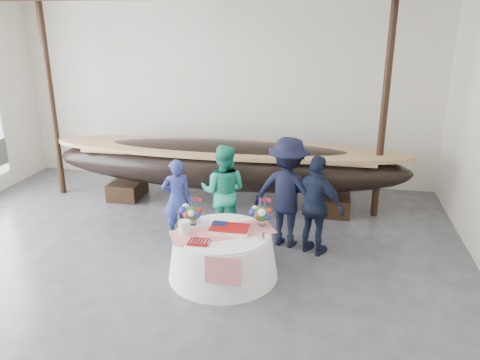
# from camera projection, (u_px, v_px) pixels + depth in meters

# --- Properties ---
(floor) EXTENTS (10.00, 12.00, 0.01)m
(floor) POSITION_uv_depth(u_px,v_px,m) (128.00, 322.00, 6.23)
(floor) COLOR #3D3D42
(floor) RESTS_ON ground
(wall_back) EXTENTS (10.00, 0.02, 4.50)m
(wall_back) POSITION_uv_depth(u_px,v_px,m) (225.00, 89.00, 11.07)
(wall_back) COLOR silver
(wall_back) RESTS_ON ground
(pavilion_structure) EXTENTS (9.80, 11.76, 4.50)m
(pavilion_structure) POSITION_uv_depth(u_px,v_px,m) (128.00, 3.00, 5.63)
(pavilion_structure) COLOR black
(pavilion_structure) RESTS_ON ground
(longboat_display) EXTENTS (7.60, 1.52, 1.43)m
(longboat_display) POSITION_uv_depth(u_px,v_px,m) (226.00, 164.00, 9.90)
(longboat_display) COLOR black
(longboat_display) RESTS_ON ground
(banquet_table) EXTENTS (1.71, 1.71, 0.74)m
(banquet_table) POSITION_uv_depth(u_px,v_px,m) (223.00, 254.00, 7.27)
(banquet_table) COLOR white
(banquet_table) RESTS_ON ground
(tabletop_items) EXTENTS (1.65, 1.23, 0.40)m
(tabletop_items) POSITION_uv_depth(u_px,v_px,m) (223.00, 218.00, 7.28)
(tabletop_items) COLOR red
(tabletop_items) RESTS_ON banquet_table
(guest_woman_blue) EXTENTS (0.64, 0.54, 1.48)m
(guest_woman_blue) POSITION_uv_depth(u_px,v_px,m) (177.00, 199.00, 8.47)
(guest_woman_blue) COLOR navy
(guest_woman_blue) RESTS_ON ground
(guest_woman_teal) EXTENTS (0.85, 0.66, 1.75)m
(guest_woman_teal) POSITION_uv_depth(u_px,v_px,m) (224.00, 192.00, 8.43)
(guest_woman_teal) COLOR #1E9D7A
(guest_woman_teal) RESTS_ON ground
(guest_man_left) EXTENTS (1.41, 1.03, 1.96)m
(guest_man_left) POSITION_uv_depth(u_px,v_px,m) (288.00, 193.00, 8.09)
(guest_man_left) COLOR black
(guest_man_left) RESTS_ON ground
(guest_man_right) EXTENTS (1.10, 0.86, 1.74)m
(guest_man_right) POSITION_uv_depth(u_px,v_px,m) (316.00, 206.00, 7.81)
(guest_man_right) COLOR black
(guest_man_right) RESTS_ON ground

